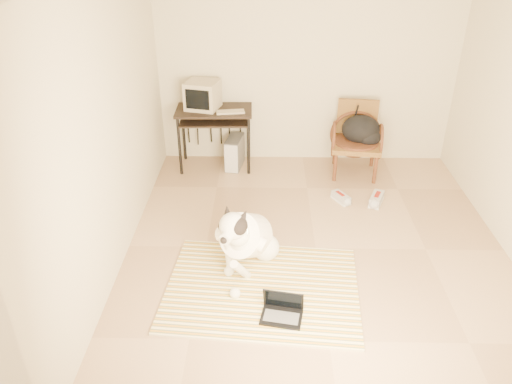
{
  "coord_description": "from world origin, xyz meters",
  "views": [
    {
      "loc": [
        -0.55,
        -4.34,
        3.15
      ],
      "look_at": [
        -0.63,
        -0.36,
        0.89
      ],
      "focal_mm": 35.0,
      "sensor_mm": 36.0,
      "label": 1
    }
  ],
  "objects_px": {
    "crt_monitor": "(203,95)",
    "rattan_chair": "(356,139)",
    "pc_tower": "(235,152)",
    "backpack": "(362,131)",
    "laptop": "(282,310)",
    "dog": "(246,238)",
    "computer_desk": "(214,118)"
  },
  "relations": [
    {
      "from": "computer_desk",
      "to": "crt_monitor",
      "type": "xyz_separation_m",
      "value": [
        -0.14,
        0.05,
        0.3
      ]
    },
    {
      "from": "dog",
      "to": "laptop",
      "type": "height_order",
      "value": "dog"
    },
    {
      "from": "laptop",
      "to": "computer_desk",
      "type": "distance_m",
      "value": 3.15
    },
    {
      "from": "backpack",
      "to": "crt_monitor",
      "type": "bearing_deg",
      "value": 175.06
    },
    {
      "from": "crt_monitor",
      "to": "rattan_chair",
      "type": "relative_size",
      "value": 0.51
    },
    {
      "from": "pc_tower",
      "to": "backpack",
      "type": "relative_size",
      "value": 0.94
    },
    {
      "from": "crt_monitor",
      "to": "rattan_chair",
      "type": "distance_m",
      "value": 2.12
    },
    {
      "from": "rattan_chair",
      "to": "backpack",
      "type": "xyz_separation_m",
      "value": [
        0.06,
        -0.03,
        0.13
      ]
    },
    {
      "from": "dog",
      "to": "crt_monitor",
      "type": "height_order",
      "value": "crt_monitor"
    },
    {
      "from": "backpack",
      "to": "rattan_chair",
      "type": "bearing_deg",
      "value": 157.54
    },
    {
      "from": "crt_monitor",
      "to": "backpack",
      "type": "bearing_deg",
      "value": -4.94
    },
    {
      "from": "dog",
      "to": "rattan_chair",
      "type": "bearing_deg",
      "value": 56.74
    },
    {
      "from": "crt_monitor",
      "to": "backpack",
      "type": "distance_m",
      "value": 2.16
    },
    {
      "from": "dog",
      "to": "backpack",
      "type": "xyz_separation_m",
      "value": [
        1.45,
        2.1,
        0.28
      ]
    },
    {
      "from": "pc_tower",
      "to": "backpack",
      "type": "xyz_separation_m",
      "value": [
        1.7,
        -0.14,
        0.4
      ]
    },
    {
      "from": "laptop",
      "to": "rattan_chair",
      "type": "distance_m",
      "value": 3.07
    },
    {
      "from": "computer_desk",
      "to": "pc_tower",
      "type": "height_order",
      "value": "computer_desk"
    },
    {
      "from": "dog",
      "to": "pc_tower",
      "type": "bearing_deg",
      "value": 96.32
    },
    {
      "from": "dog",
      "to": "crt_monitor",
      "type": "xyz_separation_m",
      "value": [
        -0.66,
        2.28,
        0.69
      ]
    },
    {
      "from": "dog",
      "to": "backpack",
      "type": "distance_m",
      "value": 2.57
    },
    {
      "from": "laptop",
      "to": "pc_tower",
      "type": "xyz_separation_m",
      "value": [
        -0.59,
        2.97,
        0.13
      ]
    },
    {
      "from": "pc_tower",
      "to": "rattan_chair",
      "type": "xyz_separation_m",
      "value": [
        1.64,
        -0.11,
        0.26
      ]
    },
    {
      "from": "pc_tower",
      "to": "laptop",
      "type": "bearing_deg",
      "value": -78.83
    },
    {
      "from": "computer_desk",
      "to": "laptop",
      "type": "bearing_deg",
      "value": -74.0
    },
    {
      "from": "dog",
      "to": "pc_tower",
      "type": "height_order",
      "value": "dog"
    },
    {
      "from": "laptop",
      "to": "backpack",
      "type": "bearing_deg",
      "value": 68.53
    },
    {
      "from": "dog",
      "to": "pc_tower",
      "type": "distance_m",
      "value": 2.25
    },
    {
      "from": "pc_tower",
      "to": "backpack",
      "type": "bearing_deg",
      "value": -4.66
    },
    {
      "from": "crt_monitor",
      "to": "rattan_chair",
      "type": "xyz_separation_m",
      "value": [
        2.05,
        -0.16,
        -0.54
      ]
    },
    {
      "from": "crt_monitor",
      "to": "backpack",
      "type": "height_order",
      "value": "crt_monitor"
    },
    {
      "from": "pc_tower",
      "to": "rattan_chair",
      "type": "relative_size",
      "value": 0.51
    },
    {
      "from": "laptop",
      "to": "crt_monitor",
      "type": "xyz_separation_m",
      "value": [
        -1.0,
        3.02,
        0.94
      ]
    }
  ]
}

